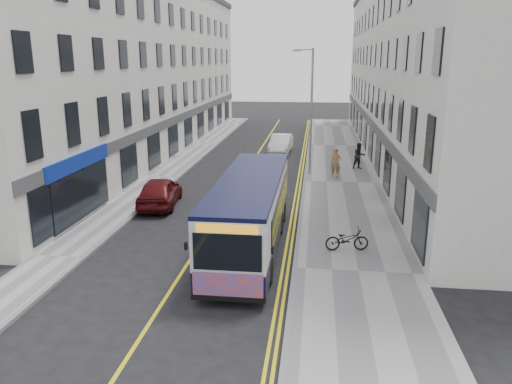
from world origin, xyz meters
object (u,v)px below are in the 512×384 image
(bicycle, at_px, (347,239))
(pedestrian_near, at_px, (336,163))
(city_bus, at_px, (250,211))
(streetlamp, at_px, (310,108))
(car_maroon, at_px, (160,191))
(pedestrian_far, at_px, (359,156))
(car_white, at_px, (281,144))

(bicycle, height_order, pedestrian_near, pedestrian_near)
(city_bus, height_order, bicycle, city_bus)
(streetlamp, bearing_deg, city_bus, -98.74)
(bicycle, xyz_separation_m, car_maroon, (-9.22, 5.42, 0.20))
(bicycle, height_order, car_maroon, car_maroon)
(streetlamp, distance_m, car_maroon, 11.43)
(city_bus, bearing_deg, pedestrian_far, 70.38)
(bicycle, bearing_deg, streetlamp, -1.60)
(bicycle, distance_m, pedestrian_far, 15.23)
(streetlamp, bearing_deg, bicycle, -82.45)
(car_maroon, bearing_deg, pedestrian_far, -144.30)
(bicycle, height_order, pedestrian_far, pedestrian_far)
(bicycle, relative_size, pedestrian_near, 0.93)
(car_white, xyz_separation_m, car_maroon, (-5.09, -15.73, 0.03))
(streetlamp, relative_size, bicycle, 4.72)
(streetlamp, relative_size, city_bus, 0.79)
(pedestrian_near, distance_m, car_white, 9.59)
(pedestrian_near, relative_size, car_maroon, 0.41)
(pedestrian_near, xyz_separation_m, car_maroon, (-9.17, -7.06, -0.27))
(bicycle, relative_size, pedestrian_far, 0.96)
(bicycle, bearing_deg, car_maroon, 50.40)
(streetlamp, relative_size, car_white, 1.81)
(city_bus, xyz_separation_m, car_maroon, (-5.42, 5.46, -0.85))
(car_maroon, bearing_deg, streetlamp, -139.71)
(bicycle, bearing_deg, car_white, 1.90)
(car_maroon, bearing_deg, bicycle, 143.33)
(pedestrian_near, height_order, car_maroon, pedestrian_near)
(city_bus, height_order, car_white, city_bus)
(pedestrian_far, relative_size, car_maroon, 0.40)
(city_bus, distance_m, car_maroon, 7.74)
(car_white, bearing_deg, bicycle, -75.86)
(pedestrian_far, bearing_deg, car_white, 110.59)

